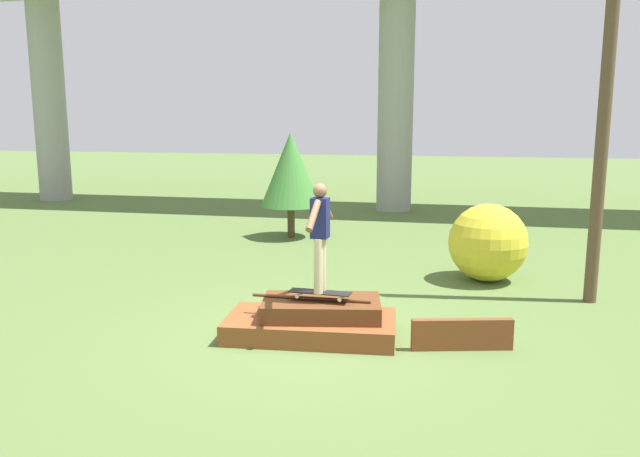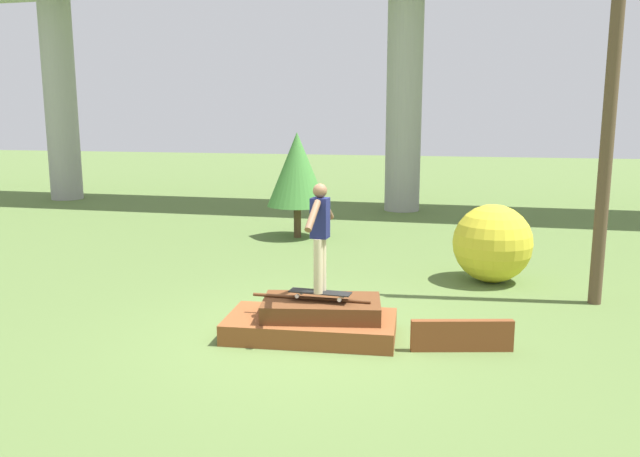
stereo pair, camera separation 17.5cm
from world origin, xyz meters
name	(u,v)px [view 2 (the right image)]	position (x,y,z in m)	size (l,w,h in m)	color
ground_plane	(311,336)	(0.00, 0.00, 0.00)	(80.00, 80.00, 0.00)	#567038
scrap_pile	(314,321)	(0.04, 0.02, 0.22)	(2.36, 1.32, 0.56)	brown
scrap_plank_loose	(462,336)	(2.00, -0.08, 0.20)	(1.29, 0.41, 0.41)	brown
skateboard	(320,293)	(0.14, -0.04, 0.63)	(0.84, 0.26, 0.09)	black
skater	(320,231)	(0.14, -0.04, 1.47)	(0.23, 1.11, 1.45)	#C6B78E
utility_pole	(612,81)	(4.05, 2.51, 3.47)	(1.30, 0.20, 6.69)	brown
tree_behind_left	(297,170)	(-2.04, 6.77, 1.67)	(1.48, 1.48, 2.58)	#4C3823
bush_yellow_flowering	(492,243)	(2.48, 3.52, 0.70)	(1.41, 1.41, 1.41)	gold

